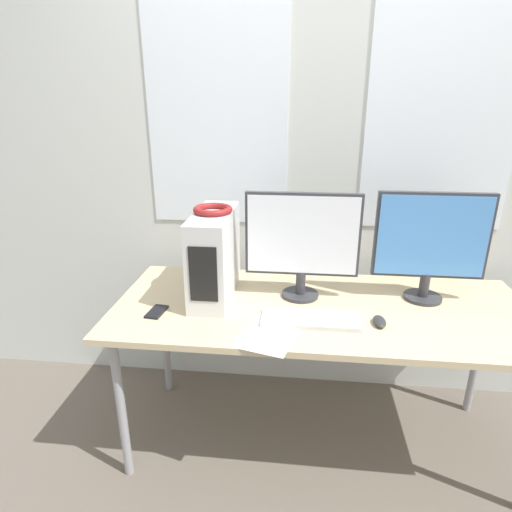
# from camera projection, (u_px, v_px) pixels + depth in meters

# --- Properties ---
(ground_plane) EXTENTS (14.00, 14.00, 0.00)m
(ground_plane) POSITION_uv_depth(u_px,v_px,m) (315.00, 505.00, 1.83)
(ground_plane) COLOR #665B51
(wall_back) EXTENTS (8.00, 0.07, 2.70)m
(wall_back) POSITION_uv_depth(u_px,v_px,m) (324.00, 157.00, 2.21)
(wall_back) COLOR silver
(wall_back) RESTS_ON ground_plane
(desk) EXTENTS (1.87, 0.78, 0.76)m
(desk) POSITION_uv_depth(u_px,v_px,m) (321.00, 316.00, 1.95)
(desk) COLOR #D1BA8E
(desk) RESTS_ON ground_plane
(pc_tower) EXTENTS (0.17, 0.47, 0.40)m
(pc_tower) POSITION_uv_depth(u_px,v_px,m) (214.00, 255.00, 1.97)
(pc_tower) COLOR silver
(pc_tower) RESTS_ON desk
(headphones) EXTENTS (0.18, 0.18, 0.03)m
(headphones) POSITION_uv_depth(u_px,v_px,m) (213.00, 210.00, 1.90)
(headphones) COLOR maroon
(headphones) RESTS_ON pc_tower
(monitor_main) EXTENTS (0.52, 0.17, 0.50)m
(monitor_main) POSITION_uv_depth(u_px,v_px,m) (302.00, 241.00, 1.93)
(monitor_main) COLOR #333338
(monitor_main) RESTS_ON desk
(monitor_right_near) EXTENTS (0.50, 0.17, 0.51)m
(monitor_right_near) POSITION_uv_depth(u_px,v_px,m) (431.00, 242.00, 1.90)
(monitor_right_near) COLOR #333338
(monitor_right_near) RESTS_ON desk
(keyboard) EXTENTS (0.41, 0.15, 0.02)m
(keyboard) POSITION_uv_depth(u_px,v_px,m) (310.00, 319.00, 1.79)
(keyboard) COLOR silver
(keyboard) RESTS_ON desk
(mouse) EXTENTS (0.05, 0.10, 0.03)m
(mouse) POSITION_uv_depth(u_px,v_px,m) (379.00, 321.00, 1.77)
(mouse) COLOR #2D2D2D
(mouse) RESTS_ON desk
(cell_phone) EXTENTS (0.08, 0.13, 0.01)m
(cell_phone) POSITION_uv_depth(u_px,v_px,m) (157.00, 312.00, 1.87)
(cell_phone) COLOR black
(cell_phone) RESTS_ON desk
(paper_sheet_left) EXTENTS (0.28, 0.34, 0.00)m
(paper_sheet_left) POSITION_uv_depth(u_px,v_px,m) (270.00, 333.00, 1.70)
(paper_sheet_left) COLOR white
(paper_sheet_left) RESTS_ON desk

